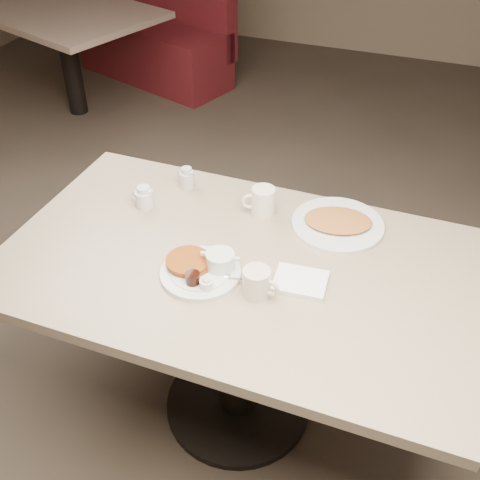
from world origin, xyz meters
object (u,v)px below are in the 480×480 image
(coffee_mug_far, at_px, (262,201))
(booth_back_left, at_px, (150,29))
(main_plate, at_px, (203,268))
(creamer_right, at_px, (187,178))
(diner_table, at_px, (238,300))
(hash_plate, at_px, (338,223))
(creamer_left, at_px, (144,197))
(coffee_mug_near, at_px, (257,283))

(coffee_mug_far, distance_m, booth_back_left, 3.09)
(main_plate, bearing_deg, creamer_right, 120.42)
(diner_table, relative_size, hash_plate, 4.03)
(main_plate, bearing_deg, creamer_left, 142.69)
(diner_table, xyz_separation_m, creamer_left, (-0.42, 0.16, 0.21))
(creamer_right, distance_m, hash_plate, 0.58)
(coffee_mug_far, relative_size, hash_plate, 0.34)
(creamer_left, bearing_deg, booth_back_left, 118.18)
(coffee_mug_far, relative_size, creamer_right, 1.57)
(diner_table, distance_m, hash_plate, 0.43)
(main_plate, relative_size, coffee_mug_far, 2.49)
(coffee_mug_near, distance_m, coffee_mug_far, 0.41)
(booth_back_left, bearing_deg, coffee_mug_near, -56.39)
(creamer_left, relative_size, booth_back_left, 0.05)
(creamer_left, distance_m, hash_plate, 0.68)
(coffee_mug_far, bearing_deg, hash_plate, 3.90)
(coffee_mug_near, distance_m, booth_back_left, 3.47)
(hash_plate, bearing_deg, creamer_right, 175.72)
(creamer_right, bearing_deg, coffee_mug_near, -46.12)
(creamer_left, distance_m, booth_back_left, 2.96)
(diner_table, xyz_separation_m, main_plate, (-0.08, -0.09, 0.19))
(creamer_left, xyz_separation_m, booth_back_left, (-1.39, 2.59, -0.38))
(diner_table, xyz_separation_m, hash_plate, (0.25, 0.29, 0.18))
(main_plate, relative_size, creamer_right, 3.91)
(main_plate, distance_m, coffee_mug_far, 0.37)
(coffee_mug_far, xyz_separation_m, creamer_left, (-0.40, -0.11, -0.01))
(creamer_left, bearing_deg, diner_table, -21.57)
(main_plate, distance_m, creamer_left, 0.42)
(coffee_mug_near, height_order, creamer_right, coffee_mug_near)
(coffee_mug_near, xyz_separation_m, hash_plate, (0.14, 0.41, -0.03))
(main_plate, bearing_deg, hash_plate, 49.17)
(coffee_mug_near, height_order, coffee_mug_far, coffee_mug_far)
(main_plate, height_order, creamer_left, creamer_left)
(coffee_mug_near, bearing_deg, creamer_left, 151.45)
(creamer_right, relative_size, hash_plate, 0.21)
(main_plate, bearing_deg, coffee_mug_far, 79.74)
(diner_table, bearing_deg, coffee_mug_far, 92.83)
(main_plate, bearing_deg, coffee_mug_near, -8.45)
(diner_table, distance_m, creamer_right, 0.51)
(creamer_right, relative_size, booth_back_left, 0.04)
(coffee_mug_far, bearing_deg, diner_table, -87.17)
(coffee_mug_near, xyz_separation_m, booth_back_left, (-1.91, 2.88, -0.39))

